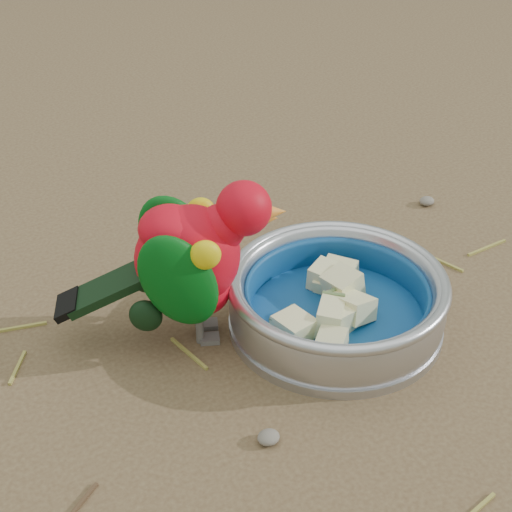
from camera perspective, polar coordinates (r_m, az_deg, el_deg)
ground at (r=0.80m, az=8.44°, el=-6.43°), size 60.00×60.00×0.00m
food_bowl at (r=0.81m, az=5.78°, el=-4.61°), size 0.22×0.22×0.02m
bowl_wall at (r=0.80m, az=5.90°, el=-2.91°), size 0.22×0.22×0.04m
fruit_wedges at (r=0.80m, az=5.88°, el=-3.32°), size 0.13×0.13×0.03m
lory_parrot at (r=0.76m, az=-4.66°, el=-0.87°), size 0.23×0.17×0.17m
ground_debris at (r=0.85m, az=8.10°, el=-3.47°), size 0.90×0.80×0.01m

